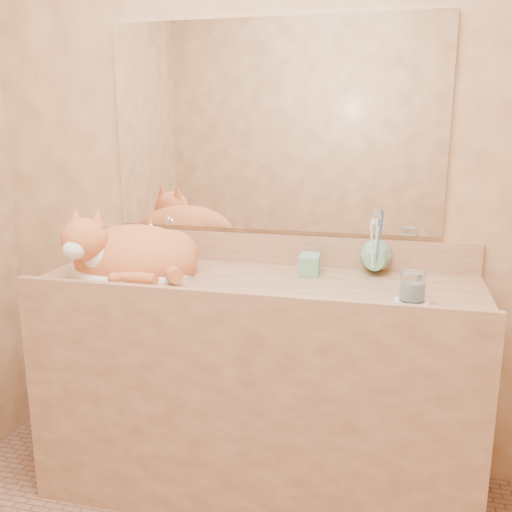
% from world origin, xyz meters
% --- Properties ---
extents(wall_back, '(2.40, 0.02, 2.50)m').
position_xyz_m(wall_back, '(0.00, 1.00, 1.25)').
color(wall_back, '#9C6D46').
rests_on(wall_back, ground).
extents(vanity_counter, '(1.60, 0.55, 0.85)m').
position_xyz_m(vanity_counter, '(0.00, 0.72, 0.42)').
color(vanity_counter, brown).
rests_on(vanity_counter, floor).
extents(mirror, '(1.30, 0.02, 0.80)m').
position_xyz_m(mirror, '(0.00, 0.99, 1.39)').
color(mirror, white).
rests_on(mirror, wall_back).
extents(sink_basin, '(0.53, 0.47, 0.14)m').
position_xyz_m(sink_basin, '(-0.48, 0.70, 0.92)').
color(sink_basin, white).
rests_on(sink_basin, vanity_counter).
extents(faucet, '(0.07, 0.13, 0.17)m').
position_xyz_m(faucet, '(-0.48, 0.88, 0.93)').
color(faucet, white).
rests_on(faucet, vanity_counter).
extents(cat, '(0.51, 0.43, 0.26)m').
position_xyz_m(cat, '(-0.49, 0.69, 0.94)').
color(cat, '#C45B2D').
rests_on(cat, sink_basin).
extents(soap_dispenser, '(0.08, 0.08, 0.17)m').
position_xyz_m(soap_dispenser, '(0.18, 0.80, 0.93)').
color(soap_dispenser, '#6DAE8B').
rests_on(soap_dispenser, vanity_counter).
extents(toothbrush_cup, '(0.12, 0.12, 0.11)m').
position_xyz_m(toothbrush_cup, '(0.41, 0.86, 0.91)').
color(toothbrush_cup, '#6DAE8B').
rests_on(toothbrush_cup, vanity_counter).
extents(toothbrushes, '(0.04, 0.04, 0.22)m').
position_xyz_m(toothbrushes, '(0.41, 0.86, 0.98)').
color(toothbrushes, silver).
rests_on(toothbrushes, toothbrush_cup).
extents(saucer, '(0.11, 0.11, 0.01)m').
position_xyz_m(saucer, '(0.54, 0.58, 0.85)').
color(saucer, white).
rests_on(saucer, vanity_counter).
extents(water_glass, '(0.08, 0.08, 0.09)m').
position_xyz_m(water_glass, '(0.54, 0.58, 0.91)').
color(water_glass, silver).
rests_on(water_glass, saucer).
extents(lotion_bottle, '(0.05, 0.05, 0.12)m').
position_xyz_m(lotion_bottle, '(-0.69, 0.90, 0.91)').
color(lotion_bottle, silver).
rests_on(lotion_bottle, vanity_counter).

